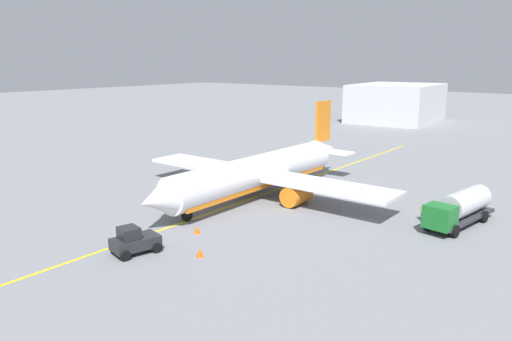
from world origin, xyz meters
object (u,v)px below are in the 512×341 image
at_px(safety_cone_nose, 197,230).
at_px(refueling_worker, 424,213).
at_px(airplane, 259,173).
at_px(pushback_tug, 134,241).
at_px(safety_cone_wingtip, 200,252).
at_px(fuel_tanker, 459,207).

bearing_deg(safety_cone_nose, refueling_worker, 137.19).
xyz_separation_m(airplane, pushback_tug, (18.98, 2.44, -1.63)).
bearing_deg(safety_cone_wingtip, refueling_worker, 151.22).
xyz_separation_m(fuel_tanker, safety_cone_wingtip, (19.77, -13.40, -1.38)).
distance_m(refueling_worker, safety_cone_nose, 21.09).
relative_size(safety_cone_nose, safety_cone_wingtip, 0.99).
relative_size(airplane, safety_cone_wingtip, 48.67).
bearing_deg(pushback_tug, safety_cone_wingtip, 120.36).
height_order(airplane, pushback_tug, airplane).
height_order(fuel_tanker, safety_cone_wingtip, fuel_tanker).
height_order(airplane, refueling_worker, airplane).
bearing_deg(refueling_worker, pushback_tug, -34.61).
bearing_deg(pushback_tug, fuel_tanker, 141.37).
bearing_deg(airplane, safety_cone_nose, 13.53).
xyz_separation_m(safety_cone_nose, safety_cone_wingtip, (3.57, 3.87, 0.00)).
distance_m(safety_cone_nose, safety_cone_wingtip, 5.27).
height_order(fuel_tanker, refueling_worker, fuel_tanker).
xyz_separation_m(pushback_tug, refueling_worker, (-21.68, 14.96, -0.19)).
distance_m(airplane, pushback_tug, 19.21).
bearing_deg(pushback_tug, safety_cone_nose, 174.21).
xyz_separation_m(airplane, safety_cone_nose, (12.77, 3.07, -2.31)).
relative_size(airplane, pushback_tug, 8.25).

